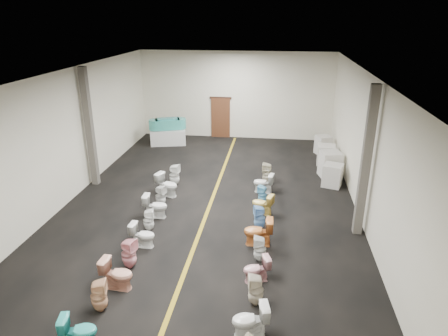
{
  "coord_description": "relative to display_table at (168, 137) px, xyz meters",
  "views": [
    {
      "loc": [
        2.17,
        -12.61,
        6.24
      ],
      "look_at": [
        0.32,
        1.0,
        0.91
      ],
      "focal_mm": 32.0,
      "sensor_mm": 36.0,
      "label": 1
    }
  ],
  "objects": [
    {
      "name": "appliance_crate_d",
      "position": [
        7.66,
        -0.52,
        0.06
      ],
      "size": [
        0.82,
        0.82,
        0.89
      ],
      "primitive_type": "cube",
      "rotation": [
        0.0,
        0.0,
        0.43
      ],
      "color": "beige",
      "rests_on": "floor"
    },
    {
      "name": "wall_back",
      "position": [
        3.26,
        1.68,
        1.86
      ],
      "size": [
        10.0,
        0.0,
        10.0
      ],
      "primitive_type": "plane",
      "rotation": [
        1.57,
        0.0,
        0.0
      ],
      "color": "beige",
      "rests_on": "ground"
    },
    {
      "name": "toilet_left_7",
      "position": [
        1.59,
        -6.88,
        -0.01
      ],
      "size": [
        0.45,
        0.44,
        0.76
      ],
      "primitive_type": "imported",
      "rotation": [
        0.0,
        0.0,
        1.21
      ],
      "color": "silver",
      "rests_on": "floor"
    },
    {
      "name": "toilet_right_7",
      "position": [
        5.1,
        -7.01,
        -0.02
      ],
      "size": [
        0.81,
        0.61,
        0.73
      ],
      "primitive_type": "imported",
      "rotation": [
        0.0,
        0.0,
        -1.9
      ],
      "color": "#F2CF61",
      "rests_on": "floor"
    },
    {
      "name": "column_right",
      "position": [
        8.01,
        -7.82,
        1.86
      ],
      "size": [
        0.25,
        0.25,
        4.5
      ],
      "primitive_type": "cube",
      "color": "#59544C",
      "rests_on": "floor"
    },
    {
      "name": "toilet_right_9",
      "position": [
        5.06,
        -5.3,
        -0.01
      ],
      "size": [
        0.81,
        0.55,
        0.76
      ],
      "primitive_type": "imported",
      "rotation": [
        0.0,
        0.0,
        -1.75
      ],
      "color": "white",
      "rests_on": "floor"
    },
    {
      "name": "wall_right",
      "position": [
        8.26,
        -6.32,
        1.86
      ],
      "size": [
        0.0,
        16.0,
        16.0
      ],
      "primitive_type": "plane",
      "rotation": [
        1.57,
        0.0,
        -1.57
      ],
      "color": "beige",
      "rests_on": "ground"
    },
    {
      "name": "toilet_right_10",
      "position": [
        5.18,
        -4.45,
        0.04
      ],
      "size": [
        0.42,
        0.41,
        0.85
      ],
      "primitive_type": "imported",
      "rotation": [
        0.0,
        0.0,
        -1.64
      ],
      "color": "beige",
      "rests_on": "floor"
    },
    {
      "name": "wall_front",
      "position": [
        3.26,
        -14.32,
        1.86
      ],
      "size": [
        10.0,
        0.0,
        10.0
      ],
      "primitive_type": "plane",
      "rotation": [
        -1.57,
        0.0,
        0.0
      ],
      "color": "beige",
      "rests_on": "ground"
    },
    {
      "name": "floor",
      "position": [
        3.26,
        -6.32,
        -0.39
      ],
      "size": [
        16.0,
        16.0,
        0.0
      ],
      "primitive_type": "plane",
      "color": "black",
      "rests_on": "ground"
    },
    {
      "name": "toilet_left_6",
      "position": [
        1.65,
        -7.69,
        0.01
      ],
      "size": [
        0.78,
        0.46,
        0.79
      ],
      "primitive_type": "imported",
      "rotation": [
        0.0,
        0.0,
        1.59
      ],
      "color": "white",
      "rests_on": "floor"
    },
    {
      "name": "toilet_left_3",
      "position": [
        1.79,
        -10.49,
        0.03
      ],
      "size": [
        0.47,
        0.47,
        0.84
      ],
      "primitive_type": "imported",
      "rotation": [
        0.0,
        0.0,
        1.31
      ],
      "color": "pink",
      "rests_on": "floor"
    },
    {
      "name": "ceiling",
      "position": [
        3.26,
        -6.32,
        4.11
      ],
      "size": [
        16.0,
        16.0,
        0.0
      ],
      "primitive_type": "plane",
      "rotation": [
        3.14,
        0.0,
        0.0
      ],
      "color": "black",
      "rests_on": "ground"
    },
    {
      "name": "back_door",
      "position": [
        2.46,
        1.62,
        0.66
      ],
      "size": [
        1.0,
        0.1,
        2.1
      ],
      "primitive_type": "cube",
      "color": "#562D19",
      "rests_on": "floor"
    },
    {
      "name": "wall_left",
      "position": [
        -1.74,
        -6.32,
        1.86
      ],
      "size": [
        0.0,
        16.0,
        16.0
      ],
      "primitive_type": "plane",
      "rotation": [
        1.57,
        0.0,
        1.57
      ],
      "color": "beige",
      "rests_on": "ground"
    },
    {
      "name": "toilet_left_5",
      "position": [
        1.7,
        -8.57,
        -0.03
      ],
      "size": [
        0.39,
        0.38,
        0.71
      ],
      "primitive_type": "imported",
      "rotation": [
        0.0,
        0.0,
        1.8
      ],
      "color": "white",
      "rests_on": "floor"
    },
    {
      "name": "toilet_right_2",
      "position": [
        5.15,
        -11.48,
        0.0
      ],
      "size": [
        0.41,
        0.4,
        0.78
      ],
      "primitive_type": "imported",
      "rotation": [
        0.0,
        0.0,
        -1.42
      ],
      "color": "beige",
      "rests_on": "floor"
    },
    {
      "name": "appliance_crate_b",
      "position": [
        7.66,
        -3.37,
        0.14
      ],
      "size": [
        0.92,
        0.92,
        1.06
      ],
      "primitive_type": "cube",
      "rotation": [
        0.0,
        0.0,
        0.23
      ],
      "color": "beige",
      "rests_on": "floor"
    },
    {
      "name": "toilet_left_1",
      "position": [
        1.71,
        -12.15,
        0.01
      ],
      "size": [
        0.44,
        0.44,
        0.79
      ],
      "primitive_type": "imported",
      "rotation": [
        0.0,
        0.0,
        1.83
      ],
      "color": "#E5AD82",
      "rests_on": "floor"
    },
    {
      "name": "toilet_right_5",
      "position": [
        5.06,
        -8.93,
        0.03
      ],
      "size": [
        0.84,
        0.5,
        0.84
      ],
      "primitive_type": "imported",
      "rotation": [
        0.0,
        0.0,
        -1.53
      ],
      "color": "#CC7334",
      "rests_on": "floor"
    },
    {
      "name": "toilet_left_2",
      "position": [
        1.81,
        -11.33,
        0.01
      ],
      "size": [
        0.8,
        0.49,
        0.79
      ],
      "primitive_type": "imported",
      "rotation": [
        0.0,
        0.0,
        1.5
      ],
      "color": "#DE9B81",
      "rests_on": "floor"
    },
    {
      "name": "toilet_right_1",
      "position": [
        5.09,
        -12.45,
        -0.0
      ],
      "size": [
        0.83,
        0.59,
        0.77
      ],
      "primitive_type": "imported",
      "rotation": [
        0.0,
        0.0,
        -1.34
      ],
      "color": "white",
      "rests_on": "floor"
    },
    {
      "name": "door_frame",
      "position": [
        2.46,
        1.63,
        1.73
      ],
      "size": [
        1.15,
        0.08,
        0.1
      ],
      "primitive_type": "cube",
      "color": "#331C11",
      "rests_on": "back_door"
    },
    {
      "name": "toilet_right_4",
      "position": [
        5.15,
        -9.74,
        -0.02
      ],
      "size": [
        0.35,
        0.35,
        0.74
      ],
      "primitive_type": "imported",
      "rotation": [
        0.0,
        0.0,
        -1.53
      ],
      "color": "white",
      "rests_on": "floor"
    },
    {
      "name": "toilet_right_6",
      "position": [
        5.06,
        -8.01,
        0.0
      ],
      "size": [
        0.44,
        0.43,
        0.78
      ],
      "primitive_type": "imported",
      "rotation": [
        0.0,
        0.0,
        -1.3
      ],
      "color": "#7FB4EA",
      "rests_on": "floor"
    },
    {
      "name": "display_table",
      "position": [
        0.0,
        0.0,
        0.0
      ],
      "size": [
        1.9,
        1.27,
        0.77
      ],
      "primitive_type": "cube",
      "rotation": [
        0.0,
        0.0,
        0.25
      ],
      "color": "silver",
      "rests_on": "floor"
    },
    {
      "name": "toilet_left_8",
      "position": [
        1.59,
        -6.01,
        0.03
      ],
      "size": [
        0.93,
        0.73,
        0.84
      ],
      "primitive_type": "imported",
      "rotation": [
        0.0,
        0.0,
        1.21
      ],
      "color": "white",
      "rests_on": "floor"
    },
    {
      "name": "bathtub",
      "position": [
        0.0,
        0.0,
        0.68
      ],
      "size": [
        1.78,
        1.09,
        0.55
      ],
      "rotation": [
        0.0,
        0.0,
        0.37
      ],
      "color": "teal",
      "rests_on": "display_table"
    },
    {
      "name": "toilet_left_9",
      "position": [
        1.62,
        -5.07,
        0.04
      ],
      "size": [
        0.44,
        0.43,
        0.85
      ],
      "primitive_type": "imported",
      "rotation": [
        0.0,
        0.0,
        1.45
      ],
      "color": "white",
      "rests_on": "floor"
    },
    {
      "name": "column_left",
      "position": [
        -1.49,
        -5.32,
        1.86
      ],
      "size": [
        0.25,
        0.25,
        4.5
      ],
      "primitive_type": "cube",
      "color": "#59544C",
      "rests_on": "floor"
    },
    {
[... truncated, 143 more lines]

